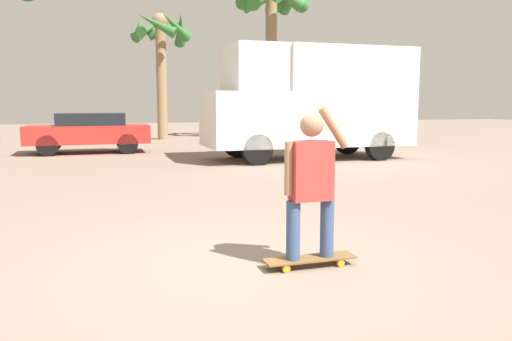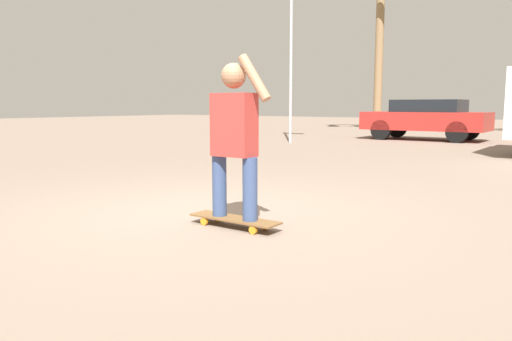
{
  "view_description": "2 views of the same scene",
  "coord_description": "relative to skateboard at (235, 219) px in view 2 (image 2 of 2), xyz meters",
  "views": [
    {
      "loc": [
        -1.42,
        -4.81,
        1.65
      ],
      "look_at": [
        0.3,
        0.58,
        0.89
      ],
      "focal_mm": 35.0,
      "sensor_mm": 36.0,
      "label": 1
    },
    {
      "loc": [
        3.51,
        -3.99,
        1.17
      ],
      "look_at": [
        0.51,
        0.18,
        0.5
      ],
      "focal_mm": 35.0,
      "sensor_mm": 36.0,
      "label": 2
    }
  ],
  "objects": [
    {
      "name": "skateboard",
      "position": [
        0.0,
        0.0,
        0.0
      ],
      "size": [
        0.95,
        0.25,
        0.09
      ],
      "color": "brown",
      "rests_on": "ground_plane"
    },
    {
      "name": "ground_plane",
      "position": [
        -0.6,
        0.29,
        -0.08
      ],
      "size": [
        80.0,
        80.0,
        0.0
      ],
      "primitive_type": "plane",
      "color": "gray"
    },
    {
      "name": "person_skateboarder",
      "position": [
        -0.0,
        -0.0,
        0.85
      ],
      "size": [
        0.69,
        0.24,
        1.54
      ],
      "color": "#384C7A",
      "rests_on": "skateboard"
    },
    {
      "name": "parked_car_red",
      "position": [
        -2.27,
        13.3,
        0.66
      ],
      "size": [
        3.99,
        1.75,
        1.35
      ],
      "color": "black",
      "rests_on": "ground_plane"
    }
  ]
}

